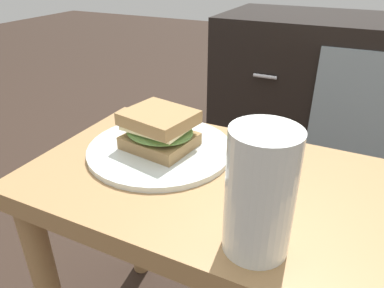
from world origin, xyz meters
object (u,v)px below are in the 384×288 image
(tv_cabinet, at_px, (348,99))
(sandwich_front, at_px, (159,130))
(beer_glass, at_px, (260,195))
(plate, at_px, (160,149))

(tv_cabinet, height_order, sandwich_front, tv_cabinet)
(sandwich_front, xyz_separation_m, beer_glass, (0.22, -0.15, 0.03))
(tv_cabinet, xyz_separation_m, plate, (-0.27, -0.91, 0.17))
(tv_cabinet, distance_m, beer_glass, 1.09)
(beer_glass, bearing_deg, plate, 145.31)
(tv_cabinet, relative_size, sandwich_front, 7.14)
(sandwich_front, bearing_deg, beer_glass, -34.69)
(plate, relative_size, beer_glass, 1.65)
(tv_cabinet, xyz_separation_m, beer_glass, (-0.05, -1.07, 0.24))
(plate, xyz_separation_m, beer_glass, (0.22, -0.15, 0.07))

